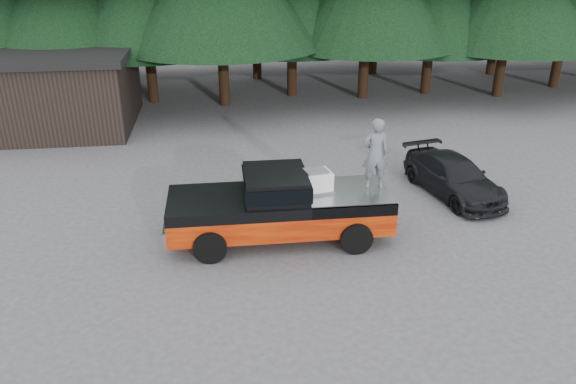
{
  "coord_description": "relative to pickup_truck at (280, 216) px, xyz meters",
  "views": [
    {
      "loc": [
        -1.27,
        -12.49,
        7.35
      ],
      "look_at": [
        0.3,
        0.0,
        1.69
      ],
      "focal_mm": 35.0,
      "sensor_mm": 36.0,
      "label": 1
    }
  ],
  "objects": [
    {
      "name": "man_on_bed",
      "position": [
        2.52,
        0.08,
        1.62
      ],
      "size": [
        0.7,
        0.46,
        1.91
      ],
      "primitive_type": "imported",
      "rotation": [
        0.0,
        0.0,
        3.14
      ],
      "color": "slate",
      "rests_on": "pickup_truck"
    },
    {
      "name": "utility_building",
      "position": [
        -9.16,
        11.25,
        1.0
      ],
      "size": [
        8.4,
        6.4,
        3.3
      ],
      "color": "black",
      "rests_on": "ground"
    },
    {
      "name": "air_compressor",
      "position": [
        0.96,
        0.04,
        0.93
      ],
      "size": [
        0.88,
        0.78,
        0.52
      ],
      "primitive_type": "cube",
      "rotation": [
        0.0,
        0.0,
        0.21
      ],
      "color": "white",
      "rests_on": "pickup_truck"
    },
    {
      "name": "pickup_truck",
      "position": [
        0.0,
        0.0,
        0.0
      ],
      "size": [
        6.0,
        2.04,
        1.33
      ],
      "primitive_type": null,
      "color": "#CD4607",
      "rests_on": "ground"
    },
    {
      "name": "ground",
      "position": [
        -0.16,
        -0.75,
        -0.67
      ],
      "size": [
        120.0,
        120.0,
        0.0
      ],
      "primitive_type": "plane",
      "color": "#464649",
      "rests_on": "ground"
    },
    {
      "name": "truck_cab",
      "position": [
        -0.1,
        0.0,
        0.96
      ],
      "size": [
        1.66,
        1.9,
        0.59
      ],
      "primitive_type": "cube",
      "color": "black",
      "rests_on": "pickup_truck"
    },
    {
      "name": "parked_car",
      "position": [
        5.74,
        2.21,
        -0.07
      ],
      "size": [
        2.5,
        4.34,
        1.18
      ],
      "primitive_type": "imported",
      "rotation": [
        0.0,
        0.0,
        0.22
      ],
      "color": "black",
      "rests_on": "ground"
    }
  ]
}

